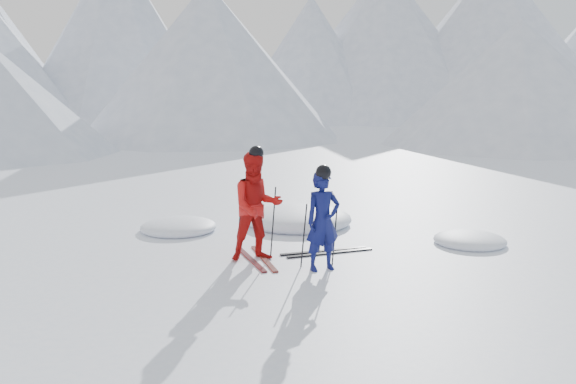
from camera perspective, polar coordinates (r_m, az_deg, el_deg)
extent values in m
plane|color=white|center=(11.49, 10.05, -5.67)|extent=(160.00, 160.00, 0.00)
cone|color=#B2BCD1|center=(51.98, -15.65, 14.02)|extent=(23.96, 23.96, 14.35)
cone|color=#B2BCD1|center=(62.01, -7.89, 12.42)|extent=(17.69, 17.69, 11.93)
cone|color=#B2BCD1|center=(54.74, 2.17, 12.30)|extent=(19.63, 19.63, 10.85)
cone|color=#B2BCD1|center=(58.93, 8.98, 13.62)|extent=(23.31, 23.31, 14.15)
cone|color=#B2BCD1|center=(60.84, 18.51, 13.46)|extent=(28.94, 28.94, 14.88)
cone|color=#B2BCD1|center=(34.16, 20.66, 9.55)|extent=(14.00, 14.00, 6.50)
cone|color=#B2BCD1|center=(36.68, -7.44, 12.01)|extent=(16.00, 16.00, 9.00)
imported|color=#0D114E|center=(10.14, 3.29, -2.73)|extent=(0.70, 0.57, 1.67)
imported|color=red|center=(10.71, -2.95, -1.37)|extent=(1.06, 0.91, 1.92)
cylinder|color=black|center=(10.31, 1.49, -4.10)|extent=(0.11, 0.08, 1.11)
cylinder|color=black|center=(10.49, 4.41, -3.89)|extent=(0.11, 0.07, 1.11)
cylinder|color=black|center=(11.01, -4.56, -2.78)|extent=(0.13, 0.10, 1.28)
cylinder|color=black|center=(10.94, -1.40, -2.83)|extent=(0.13, 0.09, 1.28)
cube|color=black|center=(10.93, -3.53, -6.26)|extent=(0.50, 1.67, 0.03)
cube|color=black|center=(10.94, -2.27, -6.23)|extent=(0.38, 1.69, 0.03)
cube|color=black|center=(11.43, 3.36, -5.53)|extent=(1.68, 0.46, 0.03)
cube|color=black|center=(11.30, 3.98, -5.72)|extent=(1.67, 0.52, 0.03)
ellipsoid|color=white|center=(13.28, -10.18, -3.57)|extent=(1.63, 1.63, 0.36)
ellipsoid|color=white|center=(12.52, 16.63, -4.65)|extent=(1.40, 1.40, 0.31)
ellipsoid|color=white|center=(13.70, 0.95, -2.99)|extent=(2.40, 2.40, 0.53)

